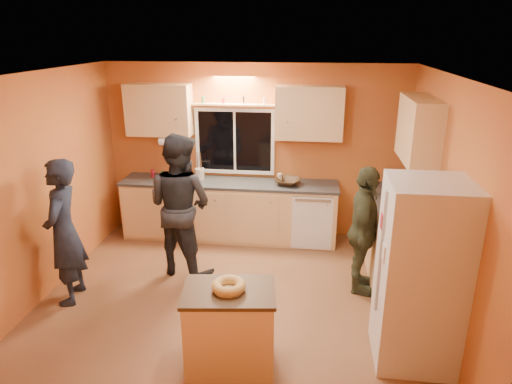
# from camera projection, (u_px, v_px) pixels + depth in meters

# --- Properties ---
(ground) EXTENTS (4.50, 4.50, 0.00)m
(ground) POSITION_uv_depth(u_px,v_px,m) (234.00, 298.00, 5.45)
(ground) COLOR brown
(ground) RESTS_ON ground
(room_shell) EXTENTS (4.54, 4.04, 2.61)m
(room_shell) POSITION_uv_depth(u_px,v_px,m) (248.00, 159.00, 5.29)
(room_shell) COLOR #B6552E
(room_shell) RESTS_ON ground
(back_counter) EXTENTS (4.23, 0.62, 0.90)m
(back_counter) POSITION_uv_depth(u_px,v_px,m) (253.00, 211.00, 6.89)
(back_counter) COLOR #E4AB77
(back_counter) RESTS_ON ground
(right_counter) EXTENTS (0.62, 1.84, 0.90)m
(right_counter) POSITION_uv_depth(u_px,v_px,m) (398.00, 254.00, 5.54)
(right_counter) COLOR #E4AB77
(right_counter) RESTS_ON ground
(refrigerator) EXTENTS (0.72, 0.70, 1.80)m
(refrigerator) POSITION_uv_depth(u_px,v_px,m) (420.00, 275.00, 4.18)
(refrigerator) COLOR silver
(refrigerator) RESTS_ON ground
(island) EXTENTS (0.90, 0.67, 0.81)m
(island) POSITION_uv_depth(u_px,v_px,m) (230.00, 328.00, 4.23)
(island) COLOR #E4AB77
(island) RESTS_ON ground
(bundt_pastry) EXTENTS (0.31, 0.31, 0.09)m
(bundt_pastry) POSITION_uv_depth(u_px,v_px,m) (229.00, 286.00, 4.09)
(bundt_pastry) COLOR tan
(bundt_pastry) RESTS_ON island
(person_left) EXTENTS (0.51, 0.69, 1.72)m
(person_left) POSITION_uv_depth(u_px,v_px,m) (64.00, 232.00, 5.17)
(person_left) COLOR black
(person_left) RESTS_ON ground
(person_center) EXTENTS (1.09, 0.98, 1.85)m
(person_center) POSITION_uv_depth(u_px,v_px,m) (180.00, 205.00, 5.79)
(person_center) COLOR black
(person_center) RESTS_ON ground
(person_right) EXTENTS (0.50, 0.96, 1.57)m
(person_right) POSITION_uv_depth(u_px,v_px,m) (363.00, 231.00, 5.38)
(person_right) COLOR #2F3723
(person_right) RESTS_ON ground
(mixing_bowl) EXTENTS (0.45, 0.45, 0.09)m
(mixing_bowl) POSITION_uv_depth(u_px,v_px,m) (288.00, 182.00, 6.65)
(mixing_bowl) COLOR #322010
(mixing_bowl) RESTS_ON back_counter
(utensil_crock) EXTENTS (0.14, 0.14, 0.17)m
(utensil_crock) POSITION_uv_depth(u_px,v_px,m) (200.00, 174.00, 6.87)
(utensil_crock) COLOR beige
(utensil_crock) RESTS_ON back_counter
(potted_plant) EXTENTS (0.27, 0.25, 0.27)m
(potted_plant) POSITION_uv_depth(u_px,v_px,m) (410.00, 230.00, 4.82)
(potted_plant) COLOR gray
(potted_plant) RESTS_ON right_counter
(red_box) EXTENTS (0.19, 0.17, 0.07)m
(red_box) POSITION_uv_depth(u_px,v_px,m) (397.00, 200.00, 5.96)
(red_box) COLOR maroon
(red_box) RESTS_ON right_counter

